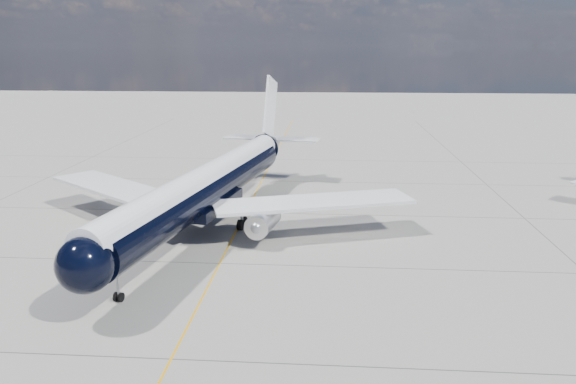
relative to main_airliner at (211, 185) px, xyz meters
name	(u,v)px	position (x,y,z in m)	size (l,w,h in m)	color
ground	(252,200)	(2.69, 10.16, -4.39)	(320.00, 320.00, 0.00)	gray
taxiway_centerline	(246,212)	(2.69, 5.16, -4.39)	(0.16, 160.00, 0.01)	orange
main_airliner	(211,185)	(0.00, 0.00, 0.00)	(39.63, 48.76, 14.15)	black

